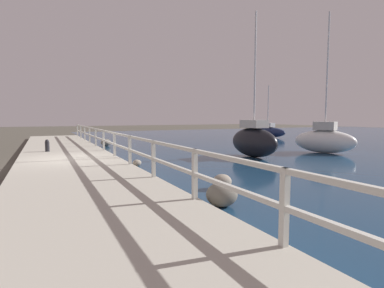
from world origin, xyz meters
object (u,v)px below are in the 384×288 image
sailboat_navy (268,131)px  sailboat_black (254,141)px  mooring_bollard (47,145)px  sailboat_white (325,140)px

sailboat_navy → sailboat_black: 15.75m
sailboat_navy → sailboat_black: sailboat_black is taller
mooring_bollard → sailboat_black: (9.41, -5.08, 0.29)m
sailboat_black → sailboat_navy: bearing=45.2°
mooring_bollard → sailboat_white: sailboat_white is taller
mooring_bollard → sailboat_navy: size_ratio=0.12×
mooring_bollard → sailboat_white: (14.10, -5.48, 0.20)m
sailboat_navy → mooring_bollard: bearing=-168.7°
mooring_bollard → sailboat_black: bearing=-28.4°
sailboat_navy → sailboat_white: bearing=-123.4°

